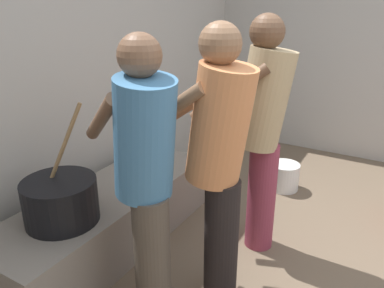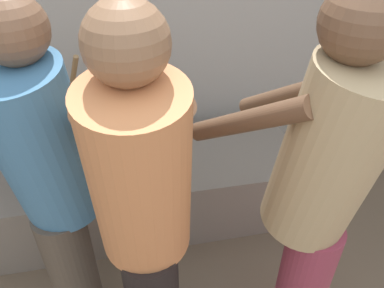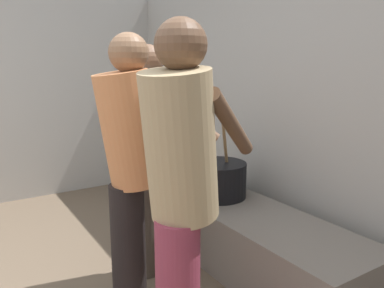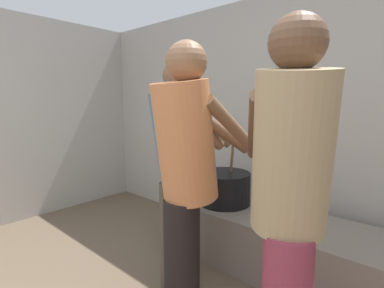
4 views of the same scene
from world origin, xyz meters
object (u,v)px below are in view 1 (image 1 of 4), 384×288
at_px(cook_in_blue_shirt, 146,170).
at_px(bucket_white_plastic, 284,176).
at_px(cooking_pot_main, 61,201).
at_px(cook_in_tan_shirt, 262,124).
at_px(cook_in_orange_shirt, 218,155).

xyz_separation_m(cook_in_blue_shirt, bucket_white_plastic, (1.86, -0.19, -0.77)).
height_order(cooking_pot_main, cook_in_tan_shirt, cook_in_tan_shirt).
xyz_separation_m(cooking_pot_main, bucket_white_plastic, (1.91, -0.80, -0.44)).
relative_size(cooking_pot_main, bucket_white_plastic, 2.56).
height_order(cook_in_blue_shirt, bucket_white_plastic, cook_in_blue_shirt).
relative_size(cooking_pot_main, cook_in_orange_shirt, 0.45).
bearing_deg(cook_in_tan_shirt, cooking_pot_main, 136.60).
relative_size(cook_in_blue_shirt, cook_in_orange_shirt, 0.97).
distance_m(cooking_pot_main, cook_in_blue_shirt, 0.70).
distance_m(cook_in_blue_shirt, bucket_white_plastic, 2.02).
distance_m(cook_in_tan_shirt, cook_in_orange_shirt, 0.59).
height_order(cook_in_tan_shirt, cook_in_orange_shirt, cook_in_tan_shirt).
relative_size(cook_in_tan_shirt, cook_in_blue_shirt, 1.04).
height_order(cooking_pot_main, cook_in_orange_shirt, cook_in_orange_shirt).
xyz_separation_m(cook_in_orange_shirt, bucket_white_plastic, (1.55, 0.06, -0.79)).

